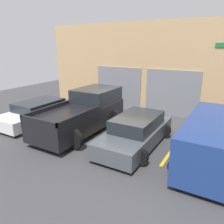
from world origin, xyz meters
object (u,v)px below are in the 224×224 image
at_px(sedan_side, 136,132).
at_px(van_right, 213,140).
at_px(pickup_truck, 84,113).
at_px(sedan_white, 39,112).

height_order(sedan_side, van_right, van_right).
relative_size(pickup_truck, sedan_white, 1.14).
relative_size(sedan_white, sedan_side, 0.99).
distance_m(pickup_truck, van_right, 5.77).
bearing_deg(sedan_white, sedan_side, 0.03).
height_order(sedan_white, sedan_side, sedan_side).
bearing_deg(sedan_white, pickup_truck, 4.97).
bearing_deg(sedan_side, van_right, -0.52).
xyz_separation_m(pickup_truck, sedan_white, (-2.88, -0.25, -0.34)).
xyz_separation_m(sedan_side, van_right, (2.88, -0.03, 0.29)).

